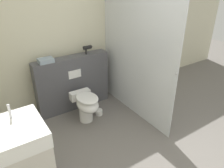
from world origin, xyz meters
The scene contains 8 objects.
wall_back centered at (0.00, 2.12, 1.25)m, with size 8.00×0.06×2.50m.
partition_panel centered at (-0.22, 1.90, 0.48)m, with size 1.30×0.22×0.96m.
shower_glass centered at (0.58, 1.22, 1.08)m, with size 0.04×1.75×2.16m.
toilet centered at (-0.24, 1.38, 0.31)m, with size 0.34×0.54×0.48m.
sink_vanity centered at (-1.39, 0.43, 0.51)m, with size 0.47×0.55×1.15m.
hair_drier centered at (0.09, 1.88, 1.07)m, with size 0.17×0.06×0.15m.
folded_towel centered at (-0.64, 1.88, 0.99)m, with size 0.23×0.17×0.06m.
spare_toilet_roll centered at (0.02, 1.43, 0.05)m, with size 0.12×0.12×0.10m.
Camera 1 is at (-1.52, -1.31, 2.19)m, focal length 35.00 mm.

